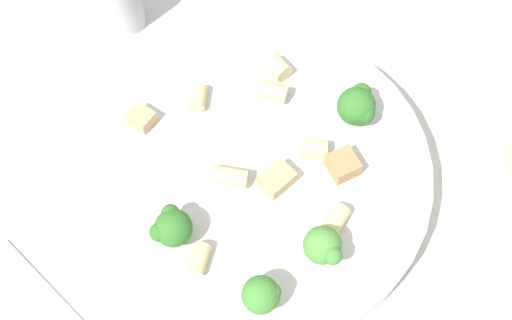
# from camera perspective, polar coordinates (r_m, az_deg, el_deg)

# --- Properties ---
(ground_plane) EXTENTS (2.00, 2.00, 0.00)m
(ground_plane) POSITION_cam_1_polar(r_m,az_deg,el_deg) (0.56, 0.00, -2.35)
(ground_plane) COLOR beige
(pasta_bowl) EXTENTS (0.29, 0.29, 0.04)m
(pasta_bowl) POSITION_cam_1_polar(r_m,az_deg,el_deg) (0.54, 0.00, -1.31)
(pasta_bowl) COLOR silver
(pasta_bowl) RESTS_ON ground_plane
(broccoli_floret_0) EXTENTS (0.03, 0.03, 0.03)m
(broccoli_floret_0) POSITION_cam_1_polar(r_m,az_deg,el_deg) (0.49, -7.50, -5.95)
(broccoli_floret_0) COLOR #93B766
(broccoli_floret_0) RESTS_ON pasta_bowl
(broccoli_floret_1) EXTENTS (0.03, 0.03, 0.04)m
(broccoli_floret_1) POSITION_cam_1_polar(r_m,az_deg,el_deg) (0.47, 0.53, -11.91)
(broccoli_floret_1) COLOR #9EC175
(broccoli_floret_1) RESTS_ON pasta_bowl
(broccoli_floret_2) EXTENTS (0.04, 0.03, 0.03)m
(broccoli_floret_2) POSITION_cam_1_polar(r_m,az_deg,el_deg) (0.54, 9.03, 4.84)
(broccoli_floret_2) COLOR #9EC175
(broccoli_floret_2) RESTS_ON pasta_bowl
(broccoli_floret_3) EXTENTS (0.03, 0.03, 0.03)m
(broccoli_floret_3) POSITION_cam_1_polar(r_m,az_deg,el_deg) (0.48, 5.78, -7.85)
(broccoli_floret_3) COLOR #9EC175
(broccoli_floret_3) RESTS_ON pasta_bowl
(rigatoni_0) EXTENTS (0.02, 0.03, 0.01)m
(rigatoni_0) POSITION_cam_1_polar(r_m,az_deg,el_deg) (0.49, -5.07, -8.74)
(rigatoni_0) COLOR beige
(rigatoni_0) RESTS_ON pasta_bowl
(rigatoni_1) EXTENTS (0.03, 0.03, 0.02)m
(rigatoni_1) POSITION_cam_1_polar(r_m,az_deg,el_deg) (0.53, 5.19, 0.97)
(rigatoni_1) COLOR beige
(rigatoni_1) RESTS_ON pasta_bowl
(rigatoni_2) EXTENTS (0.02, 0.02, 0.01)m
(rigatoni_2) POSITION_cam_1_polar(r_m,az_deg,el_deg) (0.55, -5.15, 5.57)
(rigatoni_2) COLOR beige
(rigatoni_2) RESTS_ON pasta_bowl
(rigatoni_3) EXTENTS (0.02, 0.02, 0.02)m
(rigatoni_3) POSITION_cam_1_polar(r_m,az_deg,el_deg) (0.57, 1.95, 8.26)
(rigatoni_3) COLOR beige
(rigatoni_3) RESTS_ON pasta_bowl
(rigatoni_4) EXTENTS (0.02, 0.03, 0.01)m
(rigatoni_4) POSITION_cam_1_polar(r_m,az_deg,el_deg) (0.50, 7.04, -5.40)
(rigatoni_4) COLOR beige
(rigatoni_4) RESTS_ON pasta_bowl
(rigatoni_5) EXTENTS (0.03, 0.03, 0.02)m
(rigatoni_5) POSITION_cam_1_polar(r_m,az_deg,el_deg) (0.52, -2.45, -1.32)
(rigatoni_5) COLOR beige
(rigatoni_5) RESTS_ON pasta_bowl
(rigatoni_6) EXTENTS (0.03, 0.03, 0.02)m
(rigatoni_6) POSITION_cam_1_polar(r_m,az_deg,el_deg) (0.55, 1.54, 6.10)
(rigatoni_6) COLOR beige
(rigatoni_6) RESTS_ON pasta_bowl
(chicken_chunk_0) EXTENTS (0.03, 0.02, 0.01)m
(chicken_chunk_0) POSITION_cam_1_polar(r_m,az_deg,el_deg) (0.55, -10.16, 3.69)
(chicken_chunk_0) COLOR tan
(chicken_chunk_0) RESTS_ON pasta_bowl
(chicken_chunk_1) EXTENTS (0.02, 0.02, 0.02)m
(chicken_chunk_1) POSITION_cam_1_polar(r_m,az_deg,el_deg) (0.52, 7.73, -0.44)
(chicken_chunk_1) COLOR tan
(chicken_chunk_1) RESTS_ON pasta_bowl
(chicken_chunk_2) EXTENTS (0.02, 0.03, 0.01)m
(chicken_chunk_2) POSITION_cam_1_polar(r_m,az_deg,el_deg) (0.51, 1.87, -1.71)
(chicken_chunk_2) COLOR tan
(chicken_chunk_2) RESTS_ON pasta_bowl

